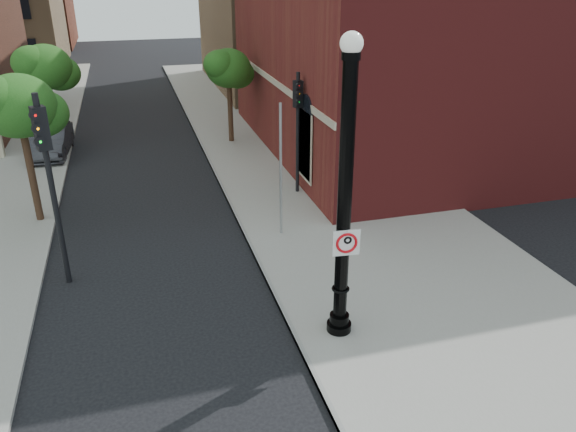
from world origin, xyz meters
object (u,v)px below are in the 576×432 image
object	(u,v)px
no_parking_sign	(347,243)
parked_car	(51,140)
lamppost	(344,211)
traffic_signal_right	(298,114)
traffic_signal_left	(47,161)

from	to	relation	value
no_parking_sign	parked_car	world-z (taller)	no_parking_sign
lamppost	parked_car	xyz separation A→B (m)	(-7.87, 16.54, -2.52)
lamppost	parked_car	world-z (taller)	lamppost
no_parking_sign	parked_car	size ratio (longest dim) A/B	0.14
no_parking_sign	traffic_signal_right	bearing A→B (deg)	85.47
traffic_signal_left	traffic_signal_right	bearing A→B (deg)	7.60
parked_car	no_parking_sign	bearing A→B (deg)	-61.82
traffic_signal_left	traffic_signal_right	size ratio (longest dim) A/B	1.14
traffic_signal_right	lamppost	bearing A→B (deg)	-114.43
traffic_signal_left	lamppost	bearing A→B (deg)	-55.71
parked_car	traffic_signal_left	distance (m)	12.63
lamppost	traffic_signal_right	xyz separation A→B (m)	(1.63, 8.83, -0.10)
lamppost	no_parking_sign	bearing A→B (deg)	-83.81
parked_car	traffic_signal_left	xyz separation A→B (m)	(1.46, -12.21, 2.86)
parked_car	traffic_signal_right	world-z (taller)	traffic_signal_right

